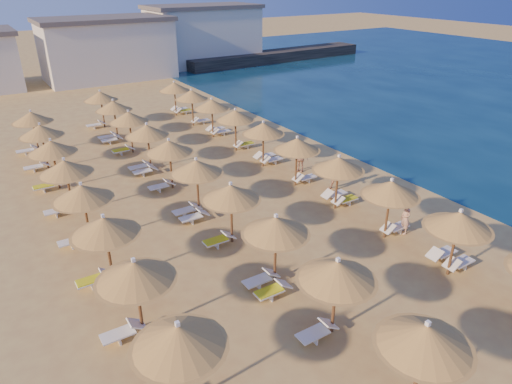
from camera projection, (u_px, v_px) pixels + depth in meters
ground at (307, 244)px, 22.17m from camera, size 220.00×220.00×0.00m
jetty at (277, 56)px, 68.97m from camera, size 30.16×5.42×1.50m
hotel_blocks at (105, 46)px, 57.36m from camera, size 47.99×11.58×8.10m
parasol_row_east at (297, 145)px, 27.26m from camera, size 2.87×39.78×3.20m
parasol_row_west at (196, 168)px, 24.05m from camera, size 2.87×39.78×3.20m
parasol_row_inland at (73, 180)px, 22.63m from camera, size 2.87×28.70×3.20m
loungers at (220, 198)px, 25.95m from camera, size 15.48×38.41×0.66m
beachgoer_b at (336, 177)px, 27.34m from camera, size 1.02×1.08×1.76m
beachgoer_a at (406, 218)px, 22.77m from camera, size 0.59×0.72×1.71m
beachgoer_c at (300, 159)px, 30.03m from camera, size 0.93×1.11×1.78m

